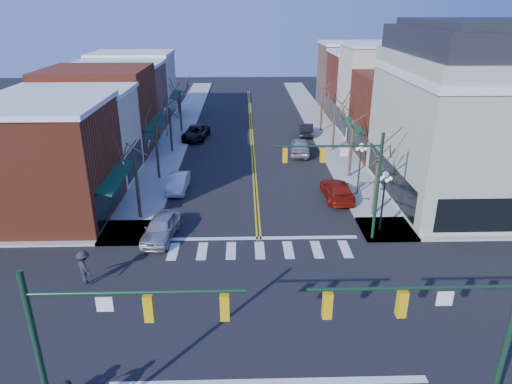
{
  "coord_description": "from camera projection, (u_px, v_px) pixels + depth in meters",
  "views": [
    {
      "loc": [
        -0.93,
        -18.78,
        14.26
      ],
      "look_at": [
        -0.15,
        9.01,
        2.8
      ],
      "focal_mm": 32.0,
      "sensor_mm": 36.0,
      "label": 1
    }
  ],
  "objects": [
    {
      "name": "car_left_near",
      "position": [
        161.0,
        228.0,
        29.75
      ],
      "size": [
        2.39,
        4.72,
        1.54
      ],
      "primitive_type": "imported",
      "rotation": [
        0.0,
        0.0,
        -0.13
      ],
      "color": "#B3B3B8",
      "rests_on": "ground"
    },
    {
      "name": "pedestrian_dark_b",
      "position": [
        84.0,
        267.0,
        24.6
      ],
      "size": [
        1.39,
        1.42,
        1.95
      ],
      "primitive_type": "imported",
      "rotation": [
        0.0,
        0.0,
        2.31
      ],
      "color": "black",
      "rests_on": "sidewalk_left"
    },
    {
      "name": "car_left_mid",
      "position": [
        178.0,
        183.0,
        37.5
      ],
      "size": [
        1.6,
        4.2,
        1.37
      ],
      "primitive_type": "imported",
      "rotation": [
        0.0,
        0.0,
        -0.04
      ],
      "color": "white",
      "rests_on": "ground"
    },
    {
      "name": "victorian_corner",
      "position": [
        476.0,
        114.0,
        34.1
      ],
      "size": [
        12.25,
        14.25,
        13.3
      ],
      "color": "#A4B098",
      "rests_on": "ground"
    },
    {
      "name": "lamppost_midblock",
      "position": [
        360.0,
        160.0,
        35.76
      ],
      "size": [
        0.36,
        0.36,
        4.33
      ],
      "color": "#14331E",
      "rests_on": "ground"
    },
    {
      "name": "tree_right_c",
      "position": [
        334.0,
        128.0,
        47.06
      ],
      "size": [
        0.24,
        0.24,
        4.83
      ],
      "primitive_type": "cylinder",
      "color": "#382B21",
      "rests_on": "ground"
    },
    {
      "name": "tree_left_c",
      "position": [
        171.0,
        131.0,
        46.69
      ],
      "size": [
        0.24,
        0.24,
        4.55
      ],
      "primitive_type": "cylinder",
      "color": "#382B21",
      "rests_on": "ground"
    },
    {
      "name": "bldg_right_brick_a",
      "position": [
        408.0,
        115.0,
        45.49
      ],
      "size": [
        10.0,
        8.5,
        8.0
      ],
      "primitive_type": "cube",
      "color": "maroon",
      "rests_on": "ground"
    },
    {
      "name": "car_left_far",
      "position": [
        196.0,
        133.0,
        51.83
      ],
      "size": [
        3.14,
        5.6,
        1.48
      ],
      "primitive_type": "imported",
      "rotation": [
        0.0,
        0.0,
        -0.13
      ],
      "color": "black",
      "rests_on": "ground"
    },
    {
      "name": "bldg_left_tan",
      "position": [
        120.0,
        99.0,
        53.97
      ],
      "size": [
        10.0,
        7.5,
        7.8
      ],
      "primitive_type": "cube",
      "color": "#855E49",
      "rests_on": "ground"
    },
    {
      "name": "tree_left_a",
      "position": [
        137.0,
        188.0,
        31.86
      ],
      "size": [
        0.24,
        0.24,
        4.76
      ],
      "primitive_type": "cylinder",
      "color": "#382B21",
      "rests_on": "ground"
    },
    {
      "name": "sidewalk_right",
      "position": [
        350.0,
        173.0,
        41.5
      ],
      "size": [
        3.5,
        70.0,
        0.15
      ],
      "primitive_type": "cube",
      "color": "#9E9B93",
      "rests_on": "ground"
    },
    {
      "name": "tree_right_b",
      "position": [
        351.0,
        149.0,
        39.6
      ],
      "size": [
        0.24,
        0.24,
        5.18
      ],
      "primitive_type": "cylinder",
      "color": "#382B21",
      "rests_on": "ground"
    },
    {
      "name": "sidewalk_left",
      "position": [
        157.0,
        175.0,
        41.05
      ],
      "size": [
        3.5,
        70.0,
        0.15
      ],
      "primitive_type": "cube",
      "color": "#9E9B93",
      "rests_on": "ground"
    },
    {
      "name": "bldg_right_stucco",
      "position": [
        386.0,
        92.0,
        52.27
      ],
      "size": [
        10.0,
        7.0,
        10.0
      ],
      "primitive_type": "cube",
      "color": "beige",
      "rests_on": "ground"
    },
    {
      "name": "ground",
      "position": [
        264.0,
        312.0,
        22.82
      ],
      "size": [
        160.0,
        160.0,
        0.0
      ],
      "primitive_type": "plane",
      "color": "black",
      "rests_on": "ground"
    },
    {
      "name": "traffic_mast_near_right",
      "position": [
        452.0,
        333.0,
        14.33
      ],
      "size": [
        6.6,
        0.28,
        7.2
      ],
      "color": "#14331E",
      "rests_on": "ground"
    },
    {
      "name": "bldg_left_brick_a",
      "position": [
        35.0,
        163.0,
        31.75
      ],
      "size": [
        10.0,
        8.5,
        8.0
      ],
      "primitive_type": "cube",
      "color": "maroon",
      "rests_on": "ground"
    },
    {
      "name": "traffic_mast_near_left",
      "position": [
        96.0,
        339.0,
        14.04
      ],
      "size": [
        6.6,
        0.28,
        7.2
      ],
      "color": "#14331E",
      "rests_on": "ground"
    },
    {
      "name": "car_right_near",
      "position": [
        337.0,
        190.0,
        35.9
      ],
      "size": [
        2.16,
        5.14,
        1.48
      ],
      "primitive_type": "imported",
      "rotation": [
        0.0,
        0.0,
        3.16
      ],
      "color": "maroon",
      "rests_on": "ground"
    },
    {
      "name": "tree_left_d",
      "position": [
        180.0,
        112.0,
        54.01
      ],
      "size": [
        0.24,
        0.24,
        4.9
      ],
      "primitive_type": "cylinder",
      "color": "#382B21",
      "rests_on": "ground"
    },
    {
      "name": "bldg_right_tan",
      "position": [
        355.0,
        76.0,
        66.78
      ],
      "size": [
        10.0,
        8.0,
        9.0
      ],
      "primitive_type": "cube",
      "color": "#855E49",
      "rests_on": "ground"
    },
    {
      "name": "bldg_left_brick_b",
      "position": [
        100.0,
        111.0,
        46.21
      ],
      "size": [
        10.0,
        9.0,
        8.5
      ],
      "primitive_type": "cube",
      "color": "maroon",
      "rests_on": "ground"
    },
    {
      "name": "tree_right_d",
      "position": [
        321.0,
        111.0,
        54.43
      ],
      "size": [
        0.24,
        0.24,
        4.97
      ],
      "primitive_type": "cylinder",
      "color": "#382B21",
      "rests_on": "ground"
    },
    {
      "name": "car_right_mid",
      "position": [
        300.0,
        146.0,
        46.48
      ],
      "size": [
        2.55,
        5.2,
        1.71
      ],
      "primitive_type": "imported",
      "rotation": [
        0.0,
        0.0,
        3.03
      ],
      "color": "#B2B1B6",
      "rests_on": "ground"
    },
    {
      "name": "bldg_right_brick_b",
      "position": [
        369.0,
        87.0,
        59.49
      ],
      "size": [
        10.0,
        8.0,
        8.5
      ],
      "primitive_type": "cube",
      "color": "maroon",
      "rests_on": "ground"
    },
    {
      "name": "tree_right_a",
      "position": [
        376.0,
        186.0,
        32.32
      ],
      "size": [
        0.24,
        0.24,
        4.62
      ],
      "primitive_type": "cylinder",
      "color": "#382B21",
      "rests_on": "ground"
    },
    {
      "name": "bldg_left_stucco_a",
      "position": [
        74.0,
        137.0,
        39.01
      ],
      "size": [
        10.0,
        7.0,
        7.5
      ],
      "primitive_type": "cube",
      "color": "beige",
      "rests_on": "ground"
    },
    {
      "name": "tree_left_b",
      "position": [
        157.0,
        152.0,
        39.2
      ],
      "size": [
        0.24,
        0.24,
        5.04
      ],
      "primitive_type": "cylinder",
      "color": "#382B21",
      "rests_on": "ground"
    },
    {
      "name": "lamppost_corner",
      "position": [
        384.0,
        191.0,
        29.75
      ],
      "size": [
        0.36,
        0.36,
        4.33
      ],
      "color": "#14331E",
      "rests_on": "ground"
    },
    {
      "name": "traffic_mast_far_right",
      "position": [
        349.0,
        172.0,
        28.0
      ],
      "size": [
        6.6,
        0.28,
        7.2
      ],
      "color": "#14331E",
      "rests_on": "ground"
    },
    {
      "name": "bldg_left_stucco_b",
      "position": [
        135.0,
        86.0,
        61.06
      ],
      "size": [
        10.0,
        8.0,
        8.2
      ],
      "primitive_type": "cube",
      "color": "beige",
      "rests_on": "ground"
    },
    {
      "name": "car_right_far",
      "position": [
        306.0,
        129.0,
        53.31
      ],
      "size": [
        2.03,
        4.53,
        1.44
      ],
      "primitive_type": "imported",
      "rotation": [
        0.0,
        0.0,
        3.03
      ],
      "color": "black",
      "rests_on": "ground"
    }
  ]
}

